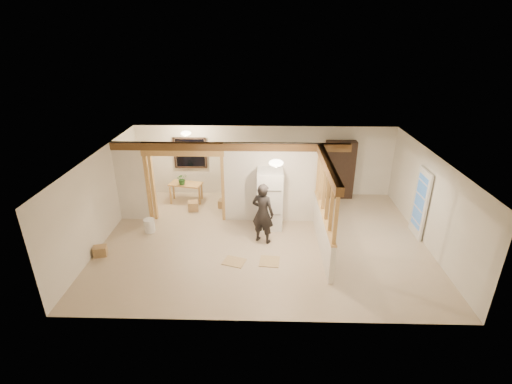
{
  "coord_description": "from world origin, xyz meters",
  "views": [
    {
      "loc": [
        0.03,
        -9.16,
        5.48
      ],
      "look_at": [
        -0.22,
        0.4,
        1.3
      ],
      "focal_mm": 26.0,
      "sensor_mm": 36.0,
      "label": 1
    }
  ],
  "objects_px": {
    "refrigerator": "(270,199)",
    "woman": "(263,213)",
    "bookshelf": "(339,170)",
    "shop_vac": "(136,202)",
    "work_table": "(186,192)"
  },
  "relations": [
    {
      "from": "shop_vac",
      "to": "bookshelf",
      "type": "xyz_separation_m",
      "value": [
        6.8,
        1.3,
        0.7
      ]
    },
    {
      "from": "woman",
      "to": "shop_vac",
      "type": "relative_size",
      "value": 2.69
    },
    {
      "from": "shop_vac",
      "to": "woman",
      "type": "bearing_deg",
      "value": -23.41
    },
    {
      "from": "refrigerator",
      "to": "work_table",
      "type": "bearing_deg",
      "value": 149.16
    },
    {
      "from": "refrigerator",
      "to": "woman",
      "type": "distance_m",
      "value": 0.9
    },
    {
      "from": "refrigerator",
      "to": "woman",
      "type": "xyz_separation_m",
      "value": [
        -0.2,
        -0.87,
        -0.03
      ]
    },
    {
      "from": "bookshelf",
      "to": "work_table",
      "type": "bearing_deg",
      "value": -174.39
    },
    {
      "from": "refrigerator",
      "to": "work_table",
      "type": "height_order",
      "value": "refrigerator"
    },
    {
      "from": "woman",
      "to": "bookshelf",
      "type": "relative_size",
      "value": 0.85
    },
    {
      "from": "work_table",
      "to": "bookshelf",
      "type": "height_order",
      "value": "bookshelf"
    },
    {
      "from": "bookshelf",
      "to": "shop_vac",
      "type": "bearing_deg",
      "value": -169.18
    },
    {
      "from": "woman",
      "to": "work_table",
      "type": "height_order",
      "value": "woman"
    },
    {
      "from": "shop_vac",
      "to": "bookshelf",
      "type": "relative_size",
      "value": 0.32
    },
    {
      "from": "work_table",
      "to": "shop_vac",
      "type": "xyz_separation_m",
      "value": [
        -1.5,
        -0.78,
        -0.01
      ]
    },
    {
      "from": "refrigerator",
      "to": "bookshelf",
      "type": "xyz_separation_m",
      "value": [
        2.43,
        2.23,
        0.12
      ]
    }
  ]
}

